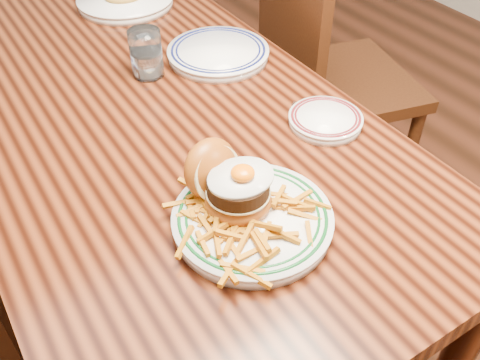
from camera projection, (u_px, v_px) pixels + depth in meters
floor at (173, 295)px, 1.75m from camera, size 6.00×6.00×0.00m
table at (150, 134)px, 1.31m from camera, size 0.85×1.60×0.75m
chair_right at (323, 73)px, 1.78m from camera, size 0.56×0.56×0.98m
main_plate at (246, 206)px, 0.94m from camera, size 0.29×0.30×0.14m
side_plate at (325, 119)px, 1.18m from camera, size 0.16×0.17×0.03m
rear_plate at (218, 52)px, 1.40m from camera, size 0.27×0.27×0.03m
water_glass at (147, 56)px, 1.31m from camera, size 0.08×0.08×0.12m
far_plate at (126, 0)px, 1.64m from camera, size 0.30×0.30×0.05m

